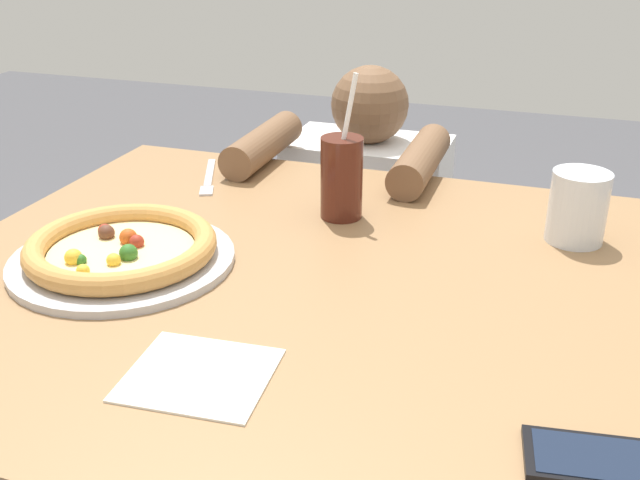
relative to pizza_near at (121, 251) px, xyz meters
name	(u,v)px	position (x,y,z in m)	size (l,w,h in m)	color
dining_table	(327,344)	(0.30, 0.05, -0.13)	(1.17, 0.95, 0.75)	#936D47
pizza_near	(121,251)	(0.00, 0.00, 0.00)	(0.33, 0.33, 0.04)	#B7B7BC
drink_cup_colored	(342,177)	(0.25, 0.28, 0.05)	(0.07, 0.07, 0.24)	#4C1E14
water_cup_clear	(578,206)	(0.63, 0.30, 0.04)	(0.09, 0.09, 0.11)	silver
paper_napkin	(199,375)	(0.24, -0.22, -0.02)	(0.16, 0.14, 0.00)	white
fork	(209,178)	(-0.04, 0.37, -0.02)	(0.10, 0.19, 0.00)	silver
cell_phone	(605,461)	(0.67, -0.23, -0.02)	(0.16, 0.09, 0.01)	black
diner_seated	(364,269)	(0.18, 0.73, -0.35)	(0.40, 0.52, 0.91)	#333847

